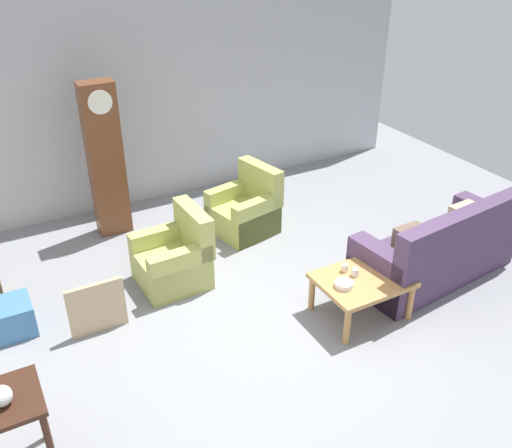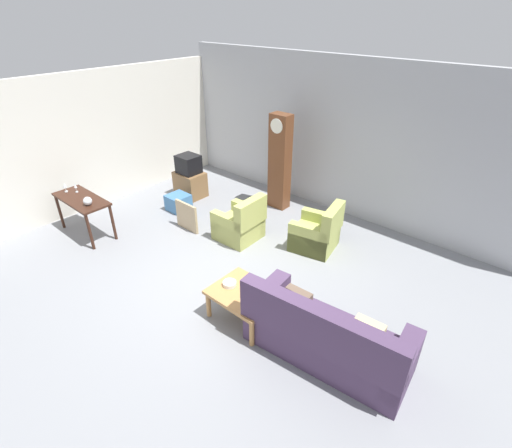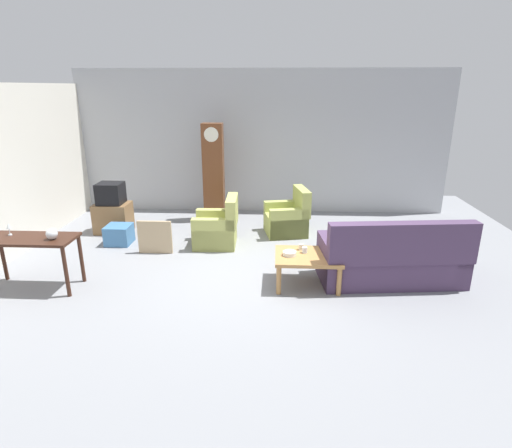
# 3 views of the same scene
# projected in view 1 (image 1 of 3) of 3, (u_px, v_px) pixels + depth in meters

# --- Properties ---
(ground_plane) EXTENTS (10.40, 10.40, 0.00)m
(ground_plane) POSITION_uv_depth(u_px,v_px,m) (280.00, 320.00, 6.14)
(ground_plane) COLOR gray
(garage_door_wall) EXTENTS (8.40, 0.16, 3.20)m
(garage_door_wall) POSITION_uv_depth(u_px,v_px,m) (155.00, 94.00, 8.11)
(garage_door_wall) COLOR #ADAFB5
(garage_door_wall) RESTS_ON ground_plane
(couch_floral) EXTENTS (2.18, 1.09, 1.04)m
(couch_floral) POSITION_uv_depth(u_px,v_px,m) (438.00, 252.00, 6.71)
(couch_floral) COLOR #4C3856
(couch_floral) RESTS_ON ground_plane
(armchair_olive_near) EXTENTS (0.82, 0.79, 0.92)m
(armchair_olive_near) POSITION_uv_depth(u_px,v_px,m) (175.00, 260.00, 6.64)
(armchair_olive_near) COLOR tan
(armchair_olive_near) RESTS_ON ground_plane
(armchair_olive_far) EXTENTS (0.93, 0.91, 0.92)m
(armchair_olive_far) POSITION_uv_depth(u_px,v_px,m) (246.00, 211.00, 7.72)
(armchair_olive_far) COLOR #A8B259
(armchair_olive_far) RESTS_ON ground_plane
(coffee_table_wood) EXTENTS (0.96, 0.76, 0.47)m
(coffee_table_wood) POSITION_uv_depth(u_px,v_px,m) (362.00, 283.00, 6.05)
(coffee_table_wood) COLOR #B27F47
(coffee_table_wood) RESTS_ON ground_plane
(grandfather_clock) EXTENTS (0.44, 0.30, 2.09)m
(grandfather_clock) POSITION_uv_depth(u_px,v_px,m) (106.00, 160.00, 7.36)
(grandfather_clock) COLOR brown
(grandfather_clock) RESTS_ON ground_plane
(framed_picture_leaning) EXTENTS (0.60, 0.05, 0.59)m
(framed_picture_leaning) POSITION_uv_depth(u_px,v_px,m) (97.00, 308.00, 5.85)
(framed_picture_leaning) COLOR tan
(framed_picture_leaning) RESTS_ON ground_plane
(storage_box_blue) EXTENTS (0.45, 0.45, 0.36)m
(storage_box_blue) POSITION_uv_depth(u_px,v_px,m) (11.00, 318.00, 5.89)
(storage_box_blue) COLOR teal
(storage_box_blue) RESTS_ON ground_plane
(glass_dome_cloche) EXTENTS (0.16, 0.16, 0.16)m
(glass_dome_cloche) POSITION_uv_depth(u_px,v_px,m) (1.00, 396.00, 4.04)
(glass_dome_cloche) COLOR silver
(glass_dome_cloche) RESTS_ON console_table_dark
(cup_white_porcelain) EXTENTS (0.08, 0.08, 0.08)m
(cup_white_porcelain) POSITION_uv_depth(u_px,v_px,m) (374.00, 257.00, 6.30)
(cup_white_porcelain) COLOR white
(cup_white_porcelain) RESTS_ON coffee_table_wood
(cup_blue_rimmed) EXTENTS (0.08, 0.08, 0.09)m
(cup_blue_rimmed) POSITION_uv_depth(u_px,v_px,m) (355.00, 272.00, 6.04)
(cup_blue_rimmed) COLOR silver
(cup_blue_rimmed) RESTS_ON coffee_table_wood
(cup_cream_tall) EXTENTS (0.07, 0.07, 0.09)m
(cup_cream_tall) POSITION_uv_depth(u_px,v_px,m) (345.00, 268.00, 6.11)
(cup_cream_tall) COLOR beige
(cup_cream_tall) RESTS_ON coffee_table_wood
(bowl_white_stacked) EXTENTS (0.20, 0.20, 0.06)m
(bowl_white_stacked) POSITION_uv_depth(u_px,v_px,m) (344.00, 284.00, 5.87)
(bowl_white_stacked) COLOR white
(bowl_white_stacked) RESTS_ON coffee_table_wood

